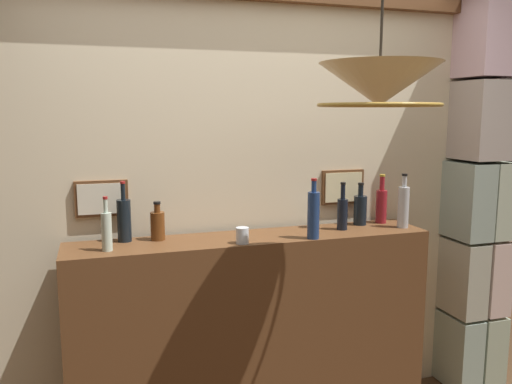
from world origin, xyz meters
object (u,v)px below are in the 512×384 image
object	(u,v)px
liquor_bottle_brandy	(381,204)
glass_tumbler_rocks	(312,219)
liquor_bottle_sherry	(158,225)
liquor_bottle_vodka	(360,209)
liquor_bottle_tequila	(403,206)
liquor_bottle_port	(107,230)
liquor_bottle_mezcal	(313,214)
pendant_lamp	(379,86)
glass_tumbler_highball	(242,235)
liquor_bottle_amaro	(342,212)
liquor_bottle_vermouth	(124,219)

from	to	relation	value
liquor_bottle_brandy	glass_tumbler_rocks	size ratio (longest dim) A/B	2.97
liquor_bottle_sherry	liquor_bottle_vodka	bearing A→B (deg)	0.65
liquor_bottle_tequila	liquor_bottle_brandy	size ratio (longest dim) A/B	1.06
liquor_bottle_sherry	liquor_bottle_port	distance (m)	0.29
liquor_bottle_vodka	glass_tumbler_rocks	xyz separation A→B (m)	(-0.30, 0.01, -0.05)
liquor_bottle_mezcal	pendant_lamp	size ratio (longest dim) A/B	0.61
liquor_bottle_port	liquor_bottle_tequila	bearing A→B (deg)	0.49
liquor_bottle_sherry	liquor_bottle_vodka	world-z (taller)	liquor_bottle_vodka
liquor_bottle_brandy	pendant_lamp	bearing A→B (deg)	-123.15
liquor_bottle_port	glass_tumbler_highball	size ratio (longest dim) A/B	3.19
liquor_bottle_sherry	glass_tumbler_rocks	xyz separation A→B (m)	(0.89, 0.03, -0.03)
liquor_bottle_sherry	glass_tumbler_highball	bearing A→B (deg)	-26.85
liquor_bottle_sherry	liquor_bottle_amaro	distance (m)	1.03
liquor_bottle_vermouth	glass_tumbler_rocks	xyz separation A→B (m)	(1.05, 0.01, -0.07)
liquor_bottle_tequila	liquor_bottle_amaro	world-z (taller)	liquor_bottle_tequila
liquor_bottle_brandy	liquor_bottle_port	bearing A→B (deg)	-174.18
liquor_bottle_amaro	liquor_bottle_mezcal	distance (m)	0.28
liquor_bottle_sherry	liquor_bottle_mezcal	distance (m)	0.82
liquor_bottle_port	liquor_bottle_vodka	bearing A→B (deg)	6.11
liquor_bottle_tequila	liquor_bottle_sherry	bearing A→B (deg)	174.76
liquor_bottle_vermouth	liquor_bottle_vodka	size ratio (longest dim) A/B	1.25
liquor_bottle_port	liquor_bottle_brandy	bearing A→B (deg)	5.82
liquor_bottle_vermouth	liquor_bottle_amaro	size ratio (longest dim) A/B	1.16
liquor_bottle_vermouth	glass_tumbler_rocks	distance (m)	1.06
liquor_bottle_tequila	liquor_bottle_vodka	distance (m)	0.25
liquor_bottle_vermouth	liquor_bottle_tequila	bearing A→B (deg)	-5.44
liquor_bottle_sherry	liquor_bottle_amaro	bearing A→B (deg)	-3.96
liquor_bottle_tequila	liquor_bottle_sherry	xyz separation A→B (m)	(-1.39, 0.13, -0.05)
glass_tumbler_rocks	liquor_bottle_sherry	bearing A→B (deg)	-178.20
liquor_bottle_tequila	glass_tumbler_highball	world-z (taller)	liquor_bottle_tequila
liquor_bottle_vodka	glass_tumbler_highball	world-z (taller)	liquor_bottle_vodka
liquor_bottle_sherry	liquor_bottle_tequila	bearing A→B (deg)	-5.24
liquor_bottle_port	pendant_lamp	world-z (taller)	pendant_lamp
glass_tumbler_highball	pendant_lamp	distance (m)	0.99
liquor_bottle_sherry	glass_tumbler_highball	world-z (taller)	liquor_bottle_sherry
glass_tumbler_rocks	liquor_bottle_port	bearing A→B (deg)	-171.60
liquor_bottle_amaro	pendant_lamp	world-z (taller)	pendant_lamp
liquor_bottle_port	liquor_bottle_amaro	size ratio (longest dim) A/B	0.97
liquor_bottle_brandy	liquor_bottle_sherry	size ratio (longest dim) A/B	1.45
liquor_bottle_amaro	liquor_bottle_sherry	bearing A→B (deg)	176.04
liquor_bottle_amaro	glass_tumbler_highball	bearing A→B (deg)	-168.16
pendant_lamp	liquor_bottle_sherry	bearing A→B (deg)	141.08
liquor_bottle_tequila	liquor_bottle_mezcal	xyz separation A→B (m)	(-0.60, -0.09, 0.00)
glass_tumbler_rocks	pendant_lamp	distance (m)	1.02
glass_tumbler_rocks	liquor_bottle_brandy	bearing A→B (deg)	-0.89
liquor_bottle_amaro	liquor_bottle_mezcal	size ratio (longest dim) A/B	0.85
liquor_bottle_tequila	liquor_bottle_vermouth	world-z (taller)	same
liquor_bottle_mezcal	liquor_bottle_vodka	bearing A→B (deg)	29.68
liquor_bottle_port	liquor_bottle_mezcal	world-z (taller)	liquor_bottle_mezcal
liquor_bottle_brandy	glass_tumbler_highball	xyz separation A→B (m)	(-0.93, -0.22, -0.07)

